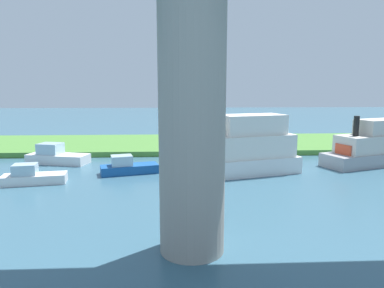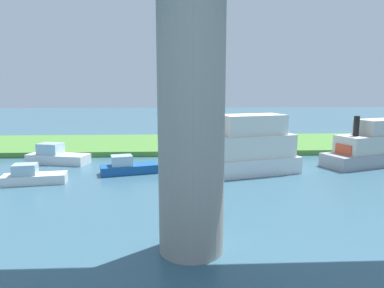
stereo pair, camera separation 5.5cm
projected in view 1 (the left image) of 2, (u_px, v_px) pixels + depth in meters
name	position (u px, v px, depth m)	size (l,w,h in m)	color
ground_plane	(205.00, 156.00, 32.82)	(160.00, 160.00, 0.00)	#386075
grassy_bank	(200.00, 144.00, 38.70)	(80.00, 12.00, 0.50)	#4C8438
bridge_pylon	(192.00, 113.00, 13.09)	(2.52, 2.52, 10.90)	#9E998E
person_on_bank	(176.00, 143.00, 33.35)	(0.41, 0.41, 1.39)	#2D334C
mooring_post	(285.00, 142.00, 34.75)	(0.20, 0.20, 1.02)	brown
houseboat_blue	(372.00, 147.00, 29.12)	(8.54, 5.24, 4.14)	#99999E
skiff_small	(240.00, 150.00, 26.10)	(9.92, 5.61, 4.82)	white
pontoon_yellow	(128.00, 167.00, 26.22)	(4.47, 2.56, 1.41)	#195199
motorboat_white	(32.00, 177.00, 23.49)	(4.26, 2.08, 1.36)	white
motorboat_red	(56.00, 156.00, 29.77)	(5.42, 3.04, 1.71)	white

